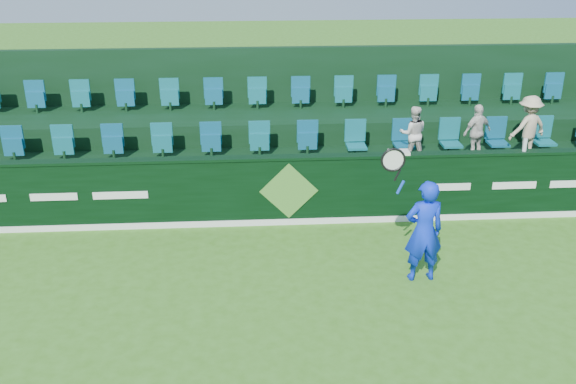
{
  "coord_description": "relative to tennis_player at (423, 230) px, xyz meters",
  "views": [
    {
      "loc": [
        -0.72,
        -7.06,
        5.4
      ],
      "look_at": [
        -0.09,
        2.8,
        1.15
      ],
      "focal_mm": 40.0,
      "sensor_mm": 36.0,
      "label": 1
    }
  ],
  "objects": [
    {
      "name": "stand_rear",
      "position": [
        -1.98,
        5.65,
        0.35
      ],
      "size": [
        16.0,
        4.1,
        2.6
      ],
      "color": "black",
      "rests_on": "ground"
    },
    {
      "name": "spectator_middle",
      "position": [
        1.93,
        3.32,
        0.51
      ],
      "size": [
        0.73,
        0.52,
        1.15
      ],
      "primitive_type": "imported",
      "rotation": [
        0.0,
        0.0,
        3.55
      ],
      "color": "silver",
      "rests_on": "stand_tier_front"
    },
    {
      "name": "stand_tier_front",
      "position": [
        -1.98,
        3.3,
        -0.47
      ],
      "size": [
        16.0,
        2.0,
        0.8
      ],
      "primitive_type": "cube",
      "color": "black",
      "rests_on": "ground"
    },
    {
      "name": "towel",
      "position": [
        0.07,
        2.2,
        0.51
      ],
      "size": [
        0.38,
        0.25,
        0.06
      ],
      "primitive_type": "cube",
      "color": "silver",
      "rests_on": "sponsor_hoarding"
    },
    {
      "name": "drinks_bottle",
      "position": [
        2.45,
        2.2,
        0.6
      ],
      "size": [
        0.08,
        0.08,
        0.24
      ],
      "primitive_type": "cylinder",
      "color": "silver",
      "rests_on": "sponsor_hoarding"
    },
    {
      "name": "stand_tier_back",
      "position": [
        -1.98,
        5.2,
        -0.22
      ],
      "size": [
        16.0,
        1.8,
        1.3
      ],
      "primitive_type": "cube",
      "color": "black",
      "rests_on": "ground"
    },
    {
      "name": "sponsor_hoarding",
      "position": [
        -1.98,
        2.2,
        -0.2
      ],
      "size": [
        16.0,
        0.25,
        1.35
      ],
      "color": "black",
      "rests_on": "ground"
    },
    {
      "name": "spectator_right",
      "position": [
        2.99,
        3.32,
        0.58
      ],
      "size": [
        0.95,
        0.72,
        1.31
      ],
      "primitive_type": "imported",
      "rotation": [
        0.0,
        0.0,
        3.46
      ],
      "color": "#C7B28C",
      "rests_on": "stand_tier_front"
    },
    {
      "name": "tennis_player",
      "position": [
        0.0,
        0.0,
        0.0
      ],
      "size": [
        1.16,
        0.46,
        2.34
      ],
      "color": "#0D2DE3",
      "rests_on": "ground"
    },
    {
      "name": "seat_row_front",
      "position": [
        -1.98,
        3.7,
        0.23
      ],
      "size": [
        13.5,
        0.5,
        0.6
      ],
      "primitive_type": "cube",
      "color": "#12646C",
      "rests_on": "stand_tier_front"
    },
    {
      "name": "ground",
      "position": [
        -1.98,
        -1.8,
        -0.87
      ],
      "size": [
        60.0,
        60.0,
        0.0
      ],
      "primitive_type": "plane",
      "color": "#386C19",
      "rests_on": "ground"
    },
    {
      "name": "seat_row_back",
      "position": [
        -1.98,
        5.5,
        0.73
      ],
      "size": [
        13.5,
        0.5,
        0.6
      ],
      "primitive_type": "cube",
      "color": "#12646C",
      "rests_on": "stand_tier_back"
    },
    {
      "name": "spectator_left",
      "position": [
        0.61,
        3.32,
        0.5
      ],
      "size": [
        0.6,
        0.49,
        1.14
      ],
      "primitive_type": "imported",
      "rotation": [
        0.0,
        0.0,
        3.03
      ],
      "color": "silver",
      "rests_on": "stand_tier_front"
    }
  ]
}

